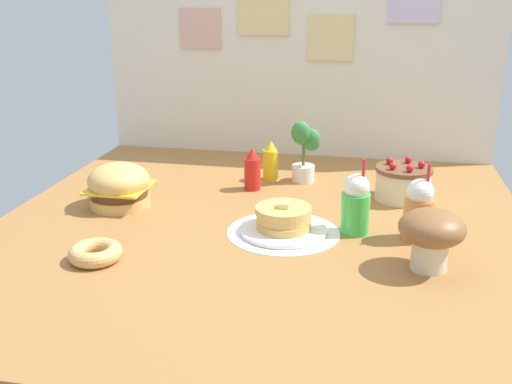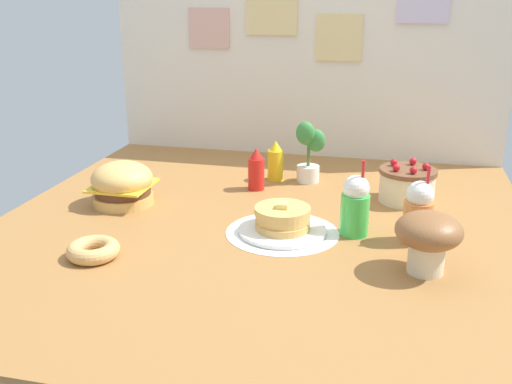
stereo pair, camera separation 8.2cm
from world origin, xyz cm
name	(u,v)px [view 1 (the left image)]	position (x,y,z in cm)	size (l,w,h in cm)	color
ground_plane	(260,227)	(0.00, 0.00, -1.00)	(193.06, 197.80, 2.00)	#9E6B38
back_wall	(298,47)	(0.15, 98.32, 53.72)	(193.06, 4.20, 106.43)	silver
doily_mat	(283,232)	(9.25, -5.48, 0.20)	(39.76, 39.76, 0.40)	white
burger	(119,186)	(-57.60, 8.83, 8.21)	(23.97, 23.97, 17.28)	#DBA859
pancake_stack	(284,221)	(9.22, -5.29, 4.23)	(30.73, 30.73, 10.75)	white
layer_cake	(403,183)	(51.36, 37.83, 6.99)	(22.56, 22.56, 16.45)	beige
ketchup_bottle	(252,170)	(-10.65, 38.56, 8.37)	(6.87, 6.87, 18.07)	red
mustard_bottle	(271,162)	(-5.31, 53.07, 8.37)	(6.87, 6.87, 18.07)	yellow
cream_soda_cup	(356,204)	(33.56, -0.83, 10.61)	(9.94, 9.94, 27.13)	green
orange_float_cup	(419,210)	(54.53, -2.43, 10.61)	(9.94, 9.94, 27.13)	orange
donut_pink_glaze	(95,252)	(-45.42, -38.75, 2.69)	(16.81, 16.81, 5.06)	tan
potted_plant	(304,149)	(9.23, 53.83, 14.73)	(12.92, 11.03, 27.56)	white
mushroom_stool	(432,233)	(56.75, -24.95, 11.74)	(19.88, 19.88, 18.98)	beige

